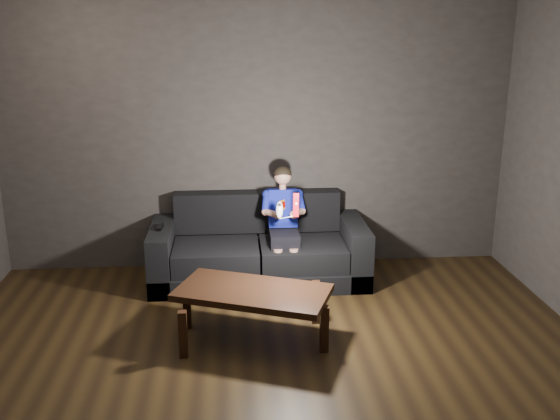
{
  "coord_description": "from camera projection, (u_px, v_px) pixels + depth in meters",
  "views": [
    {
      "loc": [
        -0.26,
        -3.55,
        2.38
      ],
      "look_at": [
        0.15,
        1.55,
        0.85
      ],
      "focal_mm": 40.0,
      "sensor_mm": 36.0,
      "label": 1
    }
  ],
  "objects": [
    {
      "name": "floor",
      "position": [
        276.0,
        401.0,
        4.09
      ],
      "size": [
        5.0,
        5.0,
        0.0
      ],
      "primitive_type": "plane",
      "color": "black",
      "rests_on": "ground"
    },
    {
      "name": "sofa",
      "position": [
        259.0,
        253.0,
        6.01
      ],
      "size": [
        2.04,
        0.88,
        0.79
      ],
      "color": "black",
      "rests_on": "floor"
    },
    {
      "name": "nunchuk_white",
      "position": [
        280.0,
        210.0,
        5.45
      ],
      "size": [
        0.07,
        0.1,
        0.16
      ],
      "color": "white",
      "rests_on": "child"
    },
    {
      "name": "child",
      "position": [
        284.0,
        215.0,
        5.86
      ],
      "size": [
        0.41,
        0.5,
        1.0
      ],
      "color": "black",
      "rests_on": "sofa"
    },
    {
      "name": "wii_remote_black",
      "position": [
        160.0,
        227.0,
        5.78
      ],
      "size": [
        0.05,
        0.16,
        0.03
      ],
      "color": "black",
      "rests_on": "sofa"
    },
    {
      "name": "back_wall",
      "position": [
        257.0,
        134.0,
        6.1
      ],
      "size": [
        5.0,
        0.04,
        2.7
      ],
      "primitive_type": "cube",
      "color": "#332E2D",
      "rests_on": "ground"
    },
    {
      "name": "wii_remote_red",
      "position": [
        296.0,
        205.0,
        5.44
      ],
      "size": [
        0.06,
        0.08,
        0.21
      ],
      "color": "red",
      "rests_on": "child"
    },
    {
      "name": "coffee_table",
      "position": [
        253.0,
        296.0,
        4.81
      ],
      "size": [
        1.29,
        0.96,
        0.42
      ],
      "color": "black",
      "rests_on": "floor"
    }
  ]
}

